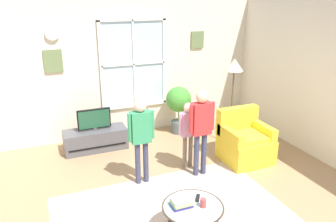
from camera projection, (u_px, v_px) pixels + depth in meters
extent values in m
cube|color=#9E7A56|center=(186.00, 217.00, 4.23)|extent=(6.19, 6.54, 0.02)
cube|color=beige|center=(121.00, 68.00, 6.43)|extent=(5.59, 0.12, 2.70)
cube|color=silver|center=(134.00, 64.00, 6.42)|extent=(1.27, 0.02, 1.69)
cube|color=white|center=(132.00, 19.00, 6.13)|extent=(1.33, 0.04, 0.06)
cube|color=white|center=(135.00, 105.00, 6.68)|extent=(1.33, 0.04, 0.06)
cube|color=white|center=(101.00, 67.00, 6.18)|extent=(0.06, 0.04, 1.69)
cube|color=white|center=(164.00, 62.00, 6.63)|extent=(0.06, 0.04, 1.69)
cube|color=white|center=(134.00, 64.00, 6.41)|extent=(0.03, 0.04, 1.69)
cube|color=white|center=(134.00, 64.00, 6.41)|extent=(1.27, 0.04, 0.03)
cube|color=#667A4C|center=(53.00, 61.00, 5.83)|extent=(0.32, 0.03, 0.40)
cube|color=#667A4C|center=(197.00, 40.00, 6.78)|extent=(0.28, 0.03, 0.34)
cylinder|color=silver|center=(52.00, 33.00, 5.68)|extent=(0.24, 0.04, 0.24)
cube|color=tan|center=(174.00, 216.00, 4.24)|extent=(2.97, 2.05, 0.01)
cube|color=#4C4C51|center=(96.00, 139.00, 6.03)|extent=(1.13, 0.43, 0.39)
cube|color=black|center=(98.00, 147.00, 5.86)|extent=(1.01, 0.02, 0.02)
cylinder|color=#4C4C4C|center=(95.00, 128.00, 5.96)|extent=(0.08, 0.08, 0.05)
cube|color=black|center=(94.00, 119.00, 5.90)|extent=(0.59, 0.05, 0.37)
cube|color=#1E4C33|center=(94.00, 119.00, 5.88)|extent=(0.55, 0.01, 0.33)
cube|color=yellow|center=(245.00, 149.00, 5.61)|extent=(0.76, 0.72, 0.42)
cube|color=yellow|center=(237.00, 120.00, 5.73)|extent=(0.76, 0.16, 0.45)
cube|color=yellow|center=(230.00, 135.00, 5.39)|extent=(0.12, 0.65, 0.20)
cube|color=yellow|center=(263.00, 130.00, 5.62)|extent=(0.12, 0.65, 0.20)
cube|color=yellow|center=(248.00, 137.00, 5.48)|extent=(0.61, 0.50, 0.08)
cylinder|color=#99B2B7|center=(193.00, 207.00, 3.74)|extent=(0.69, 0.69, 0.02)
torus|color=#3F3328|center=(193.00, 207.00, 3.74)|extent=(0.71, 0.71, 0.02)
cylinder|color=#33281E|center=(170.00, 216.00, 3.92)|extent=(0.04, 0.04, 0.41)
cylinder|color=#33281E|center=(200.00, 208.00, 4.06)|extent=(0.04, 0.04, 0.41)
cube|color=#5336B3|center=(181.00, 205.00, 3.74)|extent=(0.24, 0.16, 0.02)
cube|color=#3AB179|center=(181.00, 204.00, 3.73)|extent=(0.23, 0.15, 0.02)
cube|color=#B5BE74|center=(181.00, 202.00, 3.72)|extent=(0.22, 0.19, 0.03)
cube|color=gray|center=(181.00, 200.00, 3.72)|extent=(0.22, 0.15, 0.02)
cylinder|color=#BF3F3F|center=(203.00, 203.00, 3.72)|extent=(0.07, 0.07, 0.10)
cube|color=black|center=(198.00, 198.00, 3.88)|extent=(0.11, 0.14, 0.02)
cube|color=black|center=(186.00, 200.00, 3.84)|extent=(0.08, 0.15, 0.02)
cylinder|color=#333851|center=(196.00, 155.00, 5.11)|extent=(0.08, 0.08, 0.70)
cylinder|color=#333851|center=(204.00, 153.00, 5.16)|extent=(0.08, 0.08, 0.70)
cube|color=red|center=(201.00, 118.00, 4.94)|extent=(0.30, 0.16, 0.49)
sphere|color=#D8AD8C|center=(202.00, 97.00, 4.82)|extent=(0.19, 0.19, 0.19)
cylinder|color=red|center=(191.00, 119.00, 4.85)|extent=(0.06, 0.06, 0.44)
cylinder|color=red|center=(212.00, 116.00, 4.97)|extent=(0.06, 0.06, 0.44)
cylinder|color=#333851|center=(138.00, 163.00, 4.89)|extent=(0.08, 0.08, 0.67)
cylinder|color=#333851|center=(146.00, 162.00, 4.93)|extent=(0.08, 0.08, 0.67)
cube|color=#338C59|center=(141.00, 127.00, 4.72)|extent=(0.29, 0.15, 0.47)
sphere|color=beige|center=(140.00, 106.00, 4.62)|extent=(0.18, 0.18, 0.18)
cylinder|color=#338C59|center=(130.00, 128.00, 4.64)|extent=(0.06, 0.06, 0.42)
cylinder|color=#338C59|center=(152.00, 124.00, 4.76)|extent=(0.06, 0.06, 0.42)
cylinder|color=#726656|center=(185.00, 152.00, 5.36)|extent=(0.07, 0.07, 0.56)
cylinder|color=#726656|center=(190.00, 151.00, 5.40)|extent=(0.07, 0.07, 0.56)
cube|color=#DB9EBC|center=(188.00, 124.00, 5.22)|extent=(0.24, 0.13, 0.40)
sphere|color=beige|center=(189.00, 108.00, 5.13)|extent=(0.15, 0.15, 0.15)
cylinder|color=#DB9EBC|center=(181.00, 124.00, 5.15)|extent=(0.05, 0.05, 0.36)
cylinder|color=#DB9EBC|center=(197.00, 122.00, 5.25)|extent=(0.05, 0.05, 0.36)
cylinder|color=#4C565B|center=(178.00, 127.00, 6.81)|extent=(0.30, 0.30, 0.26)
cylinder|color=#4C7238|center=(179.00, 116.00, 6.73)|extent=(0.02, 0.02, 0.20)
sphere|color=#408B32|center=(179.00, 99.00, 6.61)|extent=(0.51, 0.51, 0.51)
cylinder|color=black|center=(229.00, 142.00, 6.36)|extent=(0.26, 0.26, 0.03)
cylinder|color=brown|center=(232.00, 108.00, 6.13)|extent=(0.03, 0.03, 1.42)
cone|color=beige|center=(234.00, 65.00, 5.87)|extent=(0.32, 0.32, 0.22)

